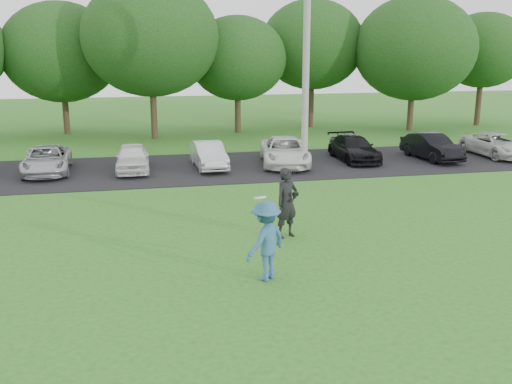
# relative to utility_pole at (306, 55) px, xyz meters

# --- Properties ---
(ground) EXTENTS (100.00, 100.00, 0.00)m
(ground) POSITION_rel_utility_pole_xyz_m (-3.78, -11.70, -4.70)
(ground) COLOR #29691E
(ground) RESTS_ON ground
(parking_lot) EXTENTS (32.00, 6.50, 0.03)m
(parking_lot) POSITION_rel_utility_pole_xyz_m (-3.78, 1.30, -4.68)
(parking_lot) COLOR black
(parking_lot) RESTS_ON ground
(utility_pole) EXTENTS (0.28, 0.28, 9.39)m
(utility_pole) POSITION_rel_utility_pole_xyz_m (0.00, 0.00, 0.00)
(utility_pole) COLOR #999894
(utility_pole) RESTS_ON ground
(frisbee_player) EXTENTS (1.32, 1.23, 1.98)m
(frisbee_player) POSITION_rel_utility_pole_xyz_m (-4.13, -10.90, -3.80)
(frisbee_player) COLOR #31648C
(frisbee_player) RESTS_ON ground
(camera_bystander) EXTENTS (0.82, 0.71, 1.91)m
(camera_bystander) POSITION_rel_utility_pole_xyz_m (-2.93, -8.19, -3.74)
(camera_bystander) COLOR black
(camera_bystander) RESTS_ON ground
(parked_cars) EXTENTS (28.70, 4.60, 1.23)m
(parked_cars) POSITION_rel_utility_pole_xyz_m (-3.37, 1.16, -4.10)
(parked_cars) COLOR #AEAFB5
(parked_cars) RESTS_ON parking_lot
(tree_row) EXTENTS (42.39, 9.85, 8.64)m
(tree_row) POSITION_rel_utility_pole_xyz_m (-2.27, 11.06, 0.21)
(tree_row) COLOR #38281C
(tree_row) RESTS_ON ground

